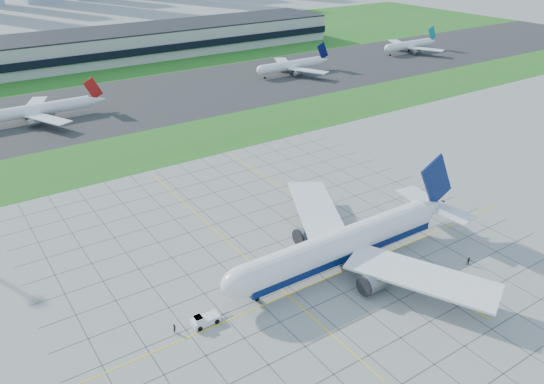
# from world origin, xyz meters

# --- Properties ---
(ground) EXTENTS (1400.00, 1400.00, 0.00)m
(ground) POSITION_xyz_m (0.00, 0.00, 0.00)
(ground) COLOR #9B9B96
(ground) RESTS_ON ground
(grass_median) EXTENTS (700.00, 35.00, 0.04)m
(grass_median) POSITION_xyz_m (0.00, 90.00, 0.02)
(grass_median) COLOR #206B1E
(grass_median) RESTS_ON ground
(asphalt_taxiway) EXTENTS (700.00, 75.00, 0.04)m
(asphalt_taxiway) POSITION_xyz_m (0.00, 145.00, 0.03)
(asphalt_taxiway) COLOR #383838
(asphalt_taxiway) RESTS_ON ground
(grass_far) EXTENTS (700.00, 145.00, 0.04)m
(grass_far) POSITION_xyz_m (0.00, 255.00, 0.02)
(grass_far) COLOR #206B1E
(grass_far) RESTS_ON ground
(apron_markings) EXTENTS (120.00, 130.00, 0.03)m
(apron_markings) POSITION_xyz_m (0.43, 11.09, 0.02)
(apron_markings) COLOR #474744
(apron_markings) RESTS_ON ground
(terminal) EXTENTS (260.00, 43.00, 15.80)m
(terminal) POSITION_xyz_m (40.00, 229.87, 7.89)
(terminal) COLOR #B7B7B2
(terminal) RESTS_ON ground
(airliner) EXTENTS (64.82, 65.74, 20.42)m
(airliner) POSITION_xyz_m (6.27, -0.07, 5.58)
(airliner) COLOR white
(airliner) RESTS_ON ground
(pushback_tug) EXTENTS (7.96, 2.83, 2.22)m
(pushback_tug) POSITION_xyz_m (-28.34, -0.37, 0.98)
(pushback_tug) COLOR white
(pushback_tug) RESTS_ON ground
(crew_near) EXTENTS (0.84, 0.82, 1.95)m
(crew_near) POSITION_xyz_m (-34.00, 0.61, 0.97)
(crew_near) COLOR black
(crew_near) RESTS_ON ground
(crew_far) EXTENTS (1.18, 1.11, 1.94)m
(crew_far) POSITION_xyz_m (30.01, -15.78, 0.97)
(crew_far) COLOR black
(crew_far) RESTS_ON ground
(distant_jet_1) EXTENTS (49.65, 42.66, 14.08)m
(distant_jet_1) POSITION_xyz_m (-28.25, 141.17, 4.49)
(distant_jet_1) COLOR white
(distant_jet_1) RESTS_ON ground
(distant_jet_2) EXTENTS (42.24, 42.66, 14.08)m
(distant_jet_2) POSITION_xyz_m (98.00, 145.73, 4.49)
(distant_jet_2) COLOR white
(distant_jet_2) RESTS_ON ground
(distant_jet_3) EXTENTS (40.17, 42.66, 14.08)m
(distant_jet_3) POSITION_xyz_m (186.68, 148.21, 4.49)
(distant_jet_3) COLOR white
(distant_jet_3) RESTS_ON ground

